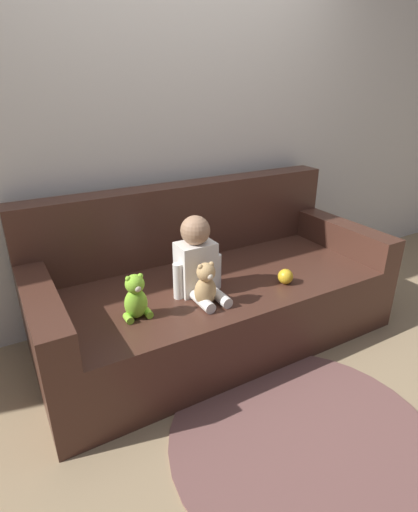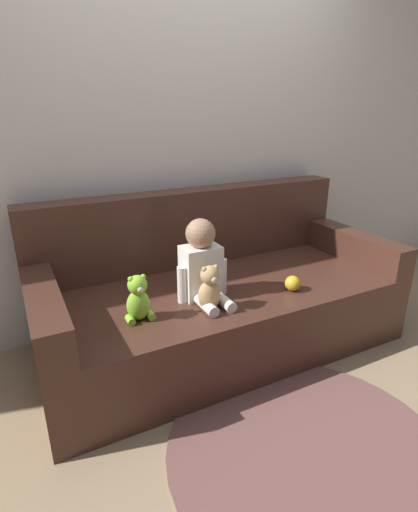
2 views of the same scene
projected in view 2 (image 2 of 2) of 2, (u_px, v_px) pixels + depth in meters
The scene contains 8 objects.
ground_plane at pixel (221, 343), 2.60m from camera, with size 12.00×12.00×0.00m, color #9E8460.
wall_back at pixel (181, 130), 2.62m from camera, with size 8.00×0.05×2.60m.
couch at pixel (217, 296), 2.55m from camera, with size 2.20×0.99×0.93m.
person_baby at pixel (202, 265), 2.20m from camera, with size 0.30×0.35×0.45m.
teddy_bear_brown at pixel (210, 288), 2.09m from camera, with size 0.12×0.12×0.25m.
plush_toy_side at pixel (138, 299), 1.99m from camera, with size 0.14×0.11×0.25m.
toy_ball at pixel (293, 283), 2.33m from camera, with size 0.09×0.09×0.09m.
floor_rug at pixel (308, 449), 1.79m from camera, with size 1.27×1.27×0.01m.
Camera 2 is at (-1.10, -1.95, 1.45)m, focal length 28.00 mm.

